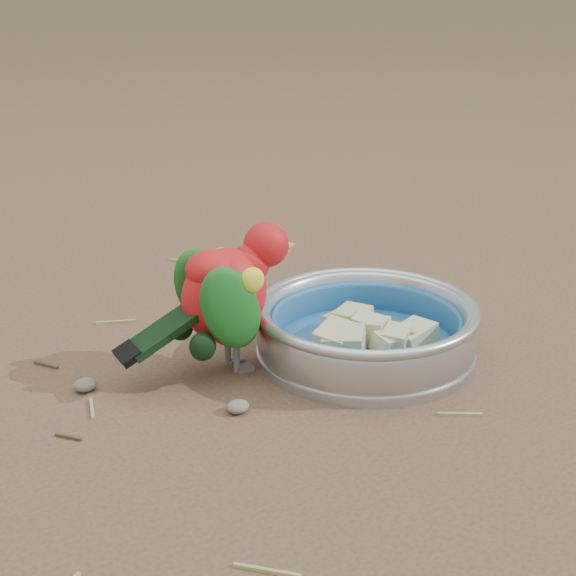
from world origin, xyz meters
TOP-DOWN VIEW (x-y plane):
  - ground at (0.00, 0.00)m, footprint 60.00×60.00m
  - food_bowl at (0.09, 0.06)m, footprint 0.24×0.24m
  - bowl_wall at (0.09, 0.06)m, footprint 0.24×0.24m
  - fruit_wedges at (0.09, 0.06)m, footprint 0.14×0.14m
  - lory_parrot at (-0.05, 0.12)m, footprint 0.19×0.10m
  - ground_debris at (0.03, 0.05)m, footprint 0.90×0.80m

SIDE VIEW (x-z plane):
  - ground at x=0.00m, z-range 0.00..0.00m
  - ground_debris at x=0.03m, z-range 0.00..0.01m
  - food_bowl at x=0.09m, z-range 0.00..0.02m
  - fruit_wedges at x=0.09m, z-range 0.02..0.05m
  - bowl_wall at x=0.09m, z-range 0.02..0.06m
  - lory_parrot at x=-0.05m, z-range 0.00..0.15m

